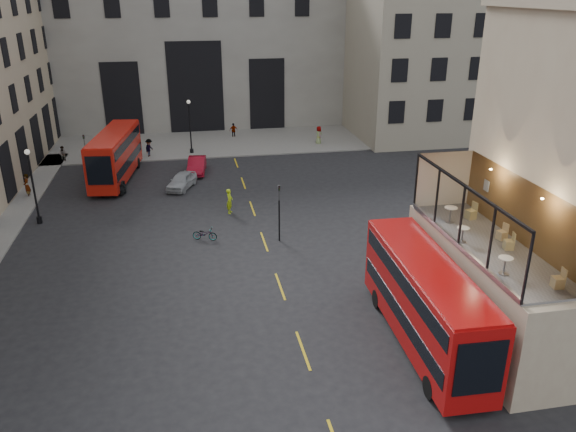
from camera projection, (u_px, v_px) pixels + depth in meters
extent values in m
plane|color=black|center=(345.00, 346.00, 25.82)|extent=(140.00, 140.00, 0.00)
cube|color=#BAAA8B|center=(571.00, 178.00, 24.72)|extent=(4.00, 11.00, 15.00)
cube|color=black|center=(451.00, 298.00, 25.93)|extent=(0.08, 9.20, 3.00)
cube|color=brown|center=(524.00, 212.00, 24.92)|extent=(0.04, 10.00, 2.90)
cube|color=beige|center=(443.00, 179.00, 29.21)|extent=(3.00, 0.04, 2.90)
cube|color=beige|center=(565.00, 265.00, 20.11)|extent=(3.00, 0.04, 2.90)
cube|color=black|center=(498.00, 183.00, 24.12)|extent=(3.00, 10.00, 0.04)
cube|color=slate|center=(458.00, 245.00, 24.91)|extent=(0.12, 10.00, 0.18)
cube|color=black|center=(465.00, 186.00, 23.88)|extent=(0.12, 10.00, 0.10)
cube|color=beige|center=(486.00, 186.00, 27.76)|extent=(0.04, 0.45, 0.55)
cylinder|color=#FFD899|center=(542.00, 199.00, 22.45)|extent=(0.12, 0.12, 0.05)
cylinder|color=#FFD899|center=(491.00, 169.00, 26.09)|extent=(0.12, 0.12, 0.05)
cube|color=#BAAA8B|center=(482.00, 290.00, 26.09)|extent=(3.00, 11.00, 4.50)
cube|color=slate|center=(489.00, 245.00, 25.23)|extent=(3.00, 10.00, 0.10)
cube|color=#99978E|center=(192.00, 46.00, 65.26)|extent=(34.00, 10.00, 18.00)
cube|color=black|center=(196.00, 88.00, 62.18)|extent=(6.00, 0.12, 10.00)
cube|color=black|center=(122.00, 99.00, 61.18)|extent=(4.00, 0.12, 8.00)
cube|color=black|center=(267.00, 95.00, 63.93)|extent=(4.00, 0.12, 8.00)
cube|color=gray|center=(423.00, 40.00, 61.90)|extent=(16.00, 18.00, 20.00)
cube|color=slate|center=(191.00, 143.00, 59.35)|extent=(40.00, 12.00, 0.12)
cylinder|color=black|center=(279.00, 221.00, 36.05)|extent=(0.10, 0.10, 2.80)
imported|color=black|center=(279.00, 193.00, 35.33)|extent=(0.16, 0.20, 1.00)
cylinder|color=black|center=(87.00, 162.00, 48.20)|extent=(0.10, 0.10, 2.80)
imported|color=black|center=(84.00, 141.00, 47.48)|extent=(0.16, 0.20, 1.00)
cylinder|color=black|center=(34.00, 189.00, 38.34)|extent=(0.14, 0.14, 5.00)
cylinder|color=black|center=(39.00, 220.00, 39.19)|extent=(0.36, 0.36, 0.50)
sphere|color=silver|center=(27.00, 152.00, 37.34)|extent=(0.36, 0.36, 0.36)
cylinder|color=black|center=(190.00, 129.00, 54.79)|extent=(0.14, 0.14, 5.00)
cylinder|color=black|center=(192.00, 151.00, 55.64)|extent=(0.36, 0.36, 0.50)
sphere|color=silver|center=(188.00, 102.00, 53.79)|extent=(0.36, 0.36, 0.36)
cube|color=#A60B0B|center=(425.00, 301.00, 25.23)|extent=(2.67, 10.49, 3.69)
cube|color=black|center=(424.00, 311.00, 25.42)|extent=(2.70, 9.92, 0.76)
cube|color=black|center=(427.00, 278.00, 24.80)|extent=(2.70, 9.92, 0.76)
cube|color=#A60B0B|center=(429.00, 263.00, 24.52)|extent=(2.57, 10.28, 0.11)
cylinder|color=black|center=(377.00, 299.00, 28.79)|extent=(0.29, 0.95, 0.95)
cylinder|color=black|center=(417.00, 296.00, 29.09)|extent=(0.29, 0.95, 0.95)
cylinder|color=black|center=(430.00, 387.00, 22.40)|extent=(0.29, 0.95, 0.95)
cylinder|color=black|center=(480.00, 382.00, 22.71)|extent=(0.29, 0.95, 0.95)
cube|color=red|center=(115.00, 155.00, 47.37)|extent=(3.68, 10.55, 3.66)
cube|color=black|center=(116.00, 161.00, 47.56)|extent=(3.64, 10.00, 0.75)
cube|color=black|center=(114.00, 142.00, 46.94)|extent=(3.64, 10.00, 0.75)
cube|color=red|center=(113.00, 133.00, 46.67)|extent=(3.56, 10.33, 0.11)
cylinder|color=black|center=(114.00, 163.00, 51.02)|extent=(0.38, 0.97, 0.94)
cylinder|color=black|center=(137.00, 163.00, 51.13)|extent=(0.38, 0.97, 0.94)
cylinder|color=black|center=(94.00, 189.00, 44.62)|extent=(0.38, 0.97, 0.94)
cylinder|color=black|center=(121.00, 188.00, 44.73)|extent=(0.38, 0.97, 0.94)
imported|color=#A0A4A9|center=(182.00, 181.00, 45.89)|extent=(2.88, 4.11, 1.30)
imported|color=maroon|center=(197.00, 165.00, 49.78)|extent=(1.91, 4.31, 1.38)
imported|color=black|center=(114.00, 181.00, 45.71)|extent=(2.30, 4.68, 1.31)
imported|color=gray|center=(205.00, 234.00, 36.53)|extent=(1.72, 1.09, 0.85)
imported|color=#B1D816|center=(230.00, 201.00, 40.74)|extent=(0.62, 0.77, 1.84)
imported|color=gray|center=(63.00, 154.00, 52.70)|extent=(0.81, 0.65, 1.57)
imported|color=gray|center=(149.00, 148.00, 54.18)|extent=(1.12, 1.36, 1.83)
imported|color=gray|center=(234.00, 130.00, 61.42)|extent=(0.99, 0.51, 1.61)
imported|color=gray|center=(319.00, 135.00, 58.78)|extent=(0.75, 1.02, 1.91)
imported|color=gray|center=(27.00, 186.00, 43.81)|extent=(0.47, 0.71, 1.90)
cylinder|color=white|center=(506.00, 258.00, 22.32)|extent=(0.58, 0.58, 0.04)
cylinder|color=slate|center=(505.00, 266.00, 22.45)|extent=(0.08, 0.08, 0.68)
cylinder|color=slate|center=(503.00, 273.00, 22.58)|extent=(0.43, 0.43, 0.03)
cylinder|color=white|center=(463.00, 228.00, 25.21)|extent=(0.55, 0.55, 0.04)
cylinder|color=slate|center=(463.00, 235.00, 25.33)|extent=(0.07, 0.07, 0.64)
cylinder|color=slate|center=(462.00, 241.00, 25.45)|extent=(0.40, 0.40, 0.03)
cylinder|color=white|center=(451.00, 208.00, 27.31)|extent=(0.62, 0.62, 0.04)
cylinder|color=slate|center=(450.00, 215.00, 27.45)|extent=(0.08, 0.08, 0.72)
cylinder|color=slate|center=(449.00, 222.00, 27.59)|extent=(0.45, 0.45, 0.03)
cube|color=tan|center=(558.00, 282.00, 21.48)|extent=(0.44, 0.44, 0.43)
cube|color=tan|center=(564.00, 273.00, 21.34)|extent=(0.08, 0.40, 0.38)
cube|color=tan|center=(508.00, 245.00, 24.64)|extent=(0.46, 0.46, 0.42)
cube|color=tan|center=(514.00, 237.00, 24.49)|extent=(0.12, 0.39, 0.37)
cube|color=tan|center=(502.00, 235.00, 25.60)|extent=(0.46, 0.46, 0.41)
cube|color=tan|center=(506.00, 227.00, 25.52)|extent=(0.12, 0.38, 0.36)
cube|color=tan|center=(471.00, 214.00, 27.90)|extent=(0.50, 0.50, 0.45)
cube|color=tan|center=(475.00, 206.00, 27.81)|extent=(0.12, 0.42, 0.40)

